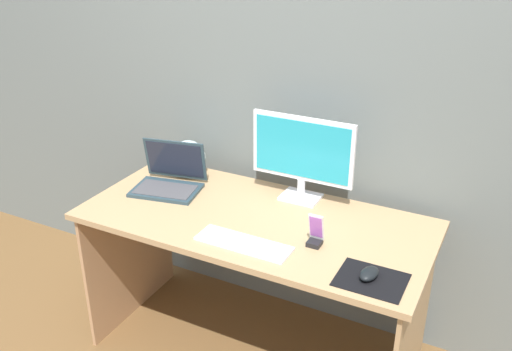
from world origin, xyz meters
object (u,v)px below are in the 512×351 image
(keyboard_external, at_px, (244,243))
(mouse, at_px, (369,274))
(monitor, at_px, (302,154))
(fishbowl, at_px, (188,158))
(phone_in_dock, at_px, (315,234))
(laptop, at_px, (169,180))

(keyboard_external, relative_size, mouse, 3.98)
(monitor, relative_size, fishbowl, 2.69)
(mouse, xyz_separation_m, phone_in_dock, (-0.26, 0.13, 0.03))
(monitor, bearing_deg, fishbowl, -179.86)
(laptop, height_order, phone_in_dock, laptop)
(laptop, xyz_separation_m, phone_in_dock, (0.82, -0.16, 0.00))
(fishbowl, bearing_deg, laptop, -86.02)
(monitor, bearing_deg, phone_in_dock, -58.89)
(monitor, xyz_separation_m, phone_in_dock, (0.21, -0.35, -0.17))
(monitor, xyz_separation_m, mouse, (0.47, -0.48, -0.20))
(monitor, xyz_separation_m, keyboard_external, (-0.05, -0.48, -0.22))
(monitor, bearing_deg, keyboard_external, -95.39)
(laptop, bearing_deg, keyboard_external, -27.30)
(mouse, bearing_deg, monitor, 144.37)
(keyboard_external, bearing_deg, mouse, 0.83)
(monitor, bearing_deg, mouse, -45.34)
(phone_in_dock, bearing_deg, monitor, 121.11)
(mouse, bearing_deg, phone_in_dock, 163.58)
(mouse, bearing_deg, laptop, 174.80)
(monitor, height_order, mouse, monitor)
(fishbowl, xyz_separation_m, mouse, (1.09, -0.48, -0.07))
(keyboard_external, distance_m, mouse, 0.52)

